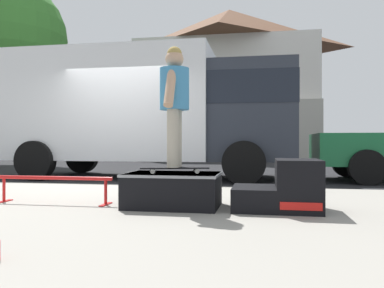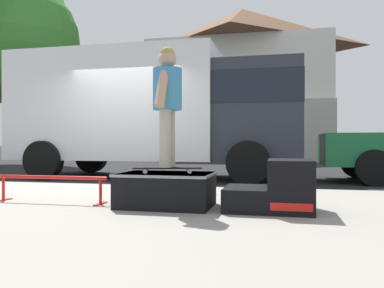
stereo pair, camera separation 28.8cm
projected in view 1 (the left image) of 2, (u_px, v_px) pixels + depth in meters
The scene contains 8 objects.
ground_plane at pixel (101, 187), 7.47m from camera, with size 140.00×140.00×0.00m, color black.
skate_box at pixel (173, 189), 4.49m from camera, with size 1.07×0.74×0.39m.
kicker_ramp at pixel (284, 189), 4.27m from camera, with size 0.94×0.68×0.56m.
grind_rail at pixel (54, 183), 4.75m from camera, with size 1.50×0.28×0.33m.
skateboard at pixel (174, 168), 4.47m from camera, with size 0.80×0.41×0.07m.
skater_kid at pixel (174, 96), 4.46m from camera, with size 0.34×0.71×1.38m.
box_truck at pixel (151, 108), 9.56m from camera, with size 6.91×2.63×3.05m.
house_behind at pixel (229, 83), 22.05m from camera, with size 9.54×8.23×8.40m.
Camera 1 is at (3.03, -7.04, 0.86)m, focal length 36.54 mm.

